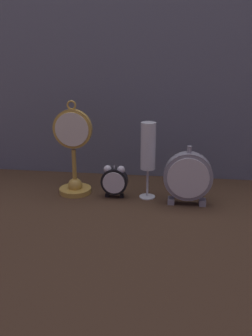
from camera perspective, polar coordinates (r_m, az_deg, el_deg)
The scene contains 6 objects.
ground_plane at distance 1.10m, azimuth -0.56°, elevation -6.59°, with size 4.00×4.00×0.00m, color #422D1E.
fabric_backdrop_drape at distance 1.33m, azimuth 1.44°, elevation 12.77°, with size 1.75×0.01×0.67m, color slate.
pocket_watch_on_stand at distance 1.20m, azimuth -7.96°, elevation 1.62°, with size 0.12×0.10×0.30m.
alarm_clock_twin_bell at distance 1.18m, azimuth -1.78°, elevation -1.84°, with size 0.08×0.03×0.11m.
mantel_clock_silver at distance 1.13m, azimuth 9.42°, elevation -1.34°, with size 0.15×0.04×0.18m.
champagne_flute at distance 1.15m, azimuth 3.38°, elevation 2.67°, with size 0.05×0.05×0.24m.
Camera 1 is at (0.14, -0.99, 0.46)m, focal length 40.00 mm.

